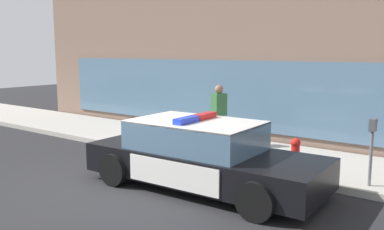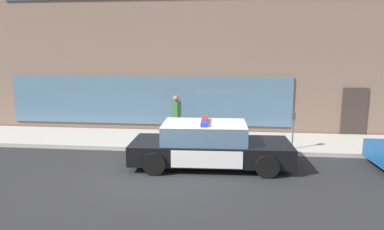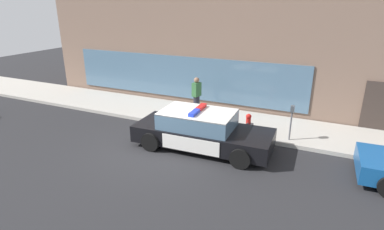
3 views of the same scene
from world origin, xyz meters
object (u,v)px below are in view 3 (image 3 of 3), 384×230
police_cruiser (201,130)px  fire_hydrant (248,123)px  parking_meter (292,116)px  pedestrian_on_sidewalk (197,96)px

police_cruiser → fire_hydrant: (1.24, 1.87, -0.18)m
fire_hydrant → parking_meter: parking_meter is taller
fire_hydrant → pedestrian_on_sidewalk: pedestrian_on_sidewalk is taller
fire_hydrant → pedestrian_on_sidewalk: 2.94m
fire_hydrant → pedestrian_on_sidewalk: (-2.71, 1.03, 0.51)m
police_cruiser → parking_meter: bearing=28.6°
pedestrian_on_sidewalk → parking_meter: size_ratio=1.28×
fire_hydrant → parking_meter: size_ratio=0.54×
police_cruiser → pedestrian_on_sidewalk: 3.27m
fire_hydrant → parking_meter: 1.73m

